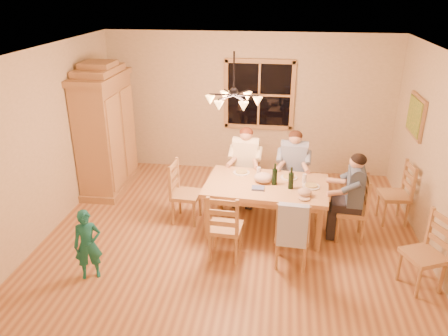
# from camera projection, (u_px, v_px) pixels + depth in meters

# --- Properties ---
(floor) EXTENTS (5.50, 5.50, 0.00)m
(floor) POSITION_uv_depth(u_px,v_px,m) (233.00, 233.00, 6.65)
(floor) COLOR #985E37
(floor) RESTS_ON ground
(ceiling) EXTENTS (5.50, 5.00, 0.02)m
(ceiling) POSITION_uv_depth(u_px,v_px,m) (234.00, 51.00, 5.59)
(ceiling) COLOR white
(ceiling) RESTS_ON wall_back
(wall_back) EXTENTS (5.50, 0.02, 2.70)m
(wall_back) POSITION_uv_depth(u_px,v_px,m) (248.00, 104.00, 8.40)
(wall_back) COLOR #C3B38A
(wall_back) RESTS_ON floor
(wall_left) EXTENTS (0.02, 5.00, 2.70)m
(wall_left) POSITION_uv_depth(u_px,v_px,m) (49.00, 141.00, 6.46)
(wall_left) COLOR #C3B38A
(wall_left) RESTS_ON floor
(wall_right) EXTENTS (0.02, 5.00, 2.70)m
(wall_right) POSITION_uv_depth(u_px,v_px,m) (439.00, 160.00, 5.77)
(wall_right) COLOR #C3B38A
(wall_right) RESTS_ON floor
(window) EXTENTS (1.30, 0.06, 1.30)m
(window) POSITION_uv_depth(u_px,v_px,m) (259.00, 95.00, 8.26)
(window) COLOR black
(window) RESTS_ON wall_back
(painting) EXTENTS (0.06, 0.78, 0.64)m
(painting) POSITION_uv_depth(u_px,v_px,m) (416.00, 116.00, 6.77)
(painting) COLOR #9C7244
(painting) RESTS_ON wall_right
(chandelier) EXTENTS (0.77, 0.68, 0.71)m
(chandelier) POSITION_uv_depth(u_px,v_px,m) (234.00, 99.00, 5.83)
(chandelier) COLOR black
(chandelier) RESTS_ON ceiling
(armoire) EXTENTS (0.66, 1.40, 2.30)m
(armoire) POSITION_uv_depth(u_px,v_px,m) (106.00, 133.00, 7.72)
(armoire) COLOR #9C7244
(armoire) RESTS_ON floor
(dining_table) EXTENTS (1.87, 1.22, 0.76)m
(dining_table) POSITION_uv_depth(u_px,v_px,m) (266.00, 190.00, 6.51)
(dining_table) COLOR tan
(dining_table) RESTS_ON floor
(chair_far_left) EXTENTS (0.47, 0.45, 0.99)m
(chair_far_left) POSITION_uv_depth(u_px,v_px,m) (245.00, 185.00, 7.50)
(chair_far_left) COLOR tan
(chair_far_left) RESTS_ON floor
(chair_far_right) EXTENTS (0.47, 0.45, 0.99)m
(chair_far_right) POSITION_uv_depth(u_px,v_px,m) (292.00, 189.00, 7.35)
(chair_far_right) COLOR tan
(chair_far_right) RESTS_ON floor
(chair_near_left) EXTENTS (0.47, 0.45, 0.99)m
(chair_near_left) POSITION_uv_depth(u_px,v_px,m) (225.00, 237.00, 5.97)
(chair_near_left) COLOR tan
(chair_near_left) RESTS_ON floor
(chair_near_right) EXTENTS (0.47, 0.45, 0.99)m
(chair_near_right) POSITION_uv_depth(u_px,v_px,m) (292.00, 244.00, 5.80)
(chair_near_right) COLOR tan
(chair_near_right) RESTS_ON floor
(chair_end_left) EXTENTS (0.45, 0.47, 0.99)m
(chair_end_left) POSITION_uv_depth(u_px,v_px,m) (187.00, 203.00, 6.88)
(chair_end_left) COLOR tan
(chair_end_left) RESTS_ON floor
(chair_end_right) EXTENTS (0.45, 0.47, 0.99)m
(chair_end_right) POSITION_uv_depth(u_px,v_px,m) (350.00, 219.00, 6.42)
(chair_end_right) COLOR tan
(chair_end_right) RESTS_ON floor
(adult_woman) EXTENTS (0.41, 0.44, 0.87)m
(adult_woman) POSITION_uv_depth(u_px,v_px,m) (246.00, 156.00, 7.29)
(adult_woman) COLOR #F8EDBF
(adult_woman) RESTS_ON floor
(adult_plaid_man) EXTENTS (0.41, 0.44, 0.87)m
(adult_plaid_man) POSITION_uv_depth(u_px,v_px,m) (294.00, 160.00, 7.14)
(adult_plaid_man) COLOR #315488
(adult_plaid_man) RESTS_ON floor
(adult_slate_man) EXTENTS (0.44, 0.41, 0.87)m
(adult_slate_man) POSITION_uv_depth(u_px,v_px,m) (354.00, 186.00, 6.20)
(adult_slate_man) COLOR #475972
(adult_slate_man) RESTS_ON floor
(towel) EXTENTS (0.39, 0.13, 0.58)m
(towel) POSITION_uv_depth(u_px,v_px,m) (293.00, 226.00, 5.47)
(towel) COLOR #ACC1E8
(towel) RESTS_ON chair_near_right
(wine_bottle_a) EXTENTS (0.08, 0.08, 0.33)m
(wine_bottle_a) POSITION_uv_depth(u_px,v_px,m) (275.00, 174.00, 6.38)
(wine_bottle_a) COLOR black
(wine_bottle_a) RESTS_ON dining_table
(wine_bottle_b) EXTENTS (0.08, 0.08, 0.33)m
(wine_bottle_b) POSITION_uv_depth(u_px,v_px,m) (291.00, 178.00, 6.26)
(wine_bottle_b) COLOR black
(wine_bottle_b) RESTS_ON dining_table
(plate_woman) EXTENTS (0.26, 0.26, 0.02)m
(plate_woman) POSITION_uv_depth(u_px,v_px,m) (241.00, 173.00, 6.83)
(plate_woman) COLOR white
(plate_woman) RESTS_ON dining_table
(plate_plaid) EXTENTS (0.26, 0.26, 0.02)m
(plate_plaid) POSITION_uv_depth(u_px,v_px,m) (289.00, 178.00, 6.65)
(plate_plaid) COLOR white
(plate_plaid) RESTS_ON dining_table
(plate_slate) EXTENTS (0.26, 0.26, 0.02)m
(plate_slate) POSITION_uv_depth(u_px,v_px,m) (311.00, 186.00, 6.36)
(plate_slate) COLOR white
(plate_slate) RESTS_ON dining_table
(wine_glass_a) EXTENTS (0.06, 0.06, 0.14)m
(wine_glass_a) POSITION_uv_depth(u_px,v_px,m) (259.00, 171.00, 6.72)
(wine_glass_a) COLOR silver
(wine_glass_a) RESTS_ON dining_table
(wine_glass_b) EXTENTS (0.06, 0.06, 0.14)m
(wine_glass_b) POSITION_uv_depth(u_px,v_px,m) (304.00, 179.00, 6.47)
(wine_glass_b) COLOR silver
(wine_glass_b) RESTS_ON dining_table
(cap) EXTENTS (0.20, 0.20, 0.11)m
(cap) POSITION_uv_depth(u_px,v_px,m) (305.00, 192.00, 6.08)
(cap) COLOR tan
(cap) RESTS_ON dining_table
(napkin) EXTENTS (0.19, 0.15, 0.03)m
(napkin) POSITION_uv_depth(u_px,v_px,m) (258.00, 188.00, 6.30)
(napkin) COLOR #526298
(napkin) RESTS_ON dining_table
(cloth_bundle) EXTENTS (0.28, 0.22, 0.15)m
(cloth_bundle) POSITION_uv_depth(u_px,v_px,m) (263.00, 178.00, 6.48)
(cloth_bundle) COLOR #CCAE94
(cloth_bundle) RESTS_ON dining_table
(child) EXTENTS (0.41, 0.34, 0.95)m
(child) POSITION_uv_depth(u_px,v_px,m) (88.00, 245.00, 5.48)
(child) COLOR #176763
(child) RESTS_ON floor
(chair_spare_front) EXTENTS (0.56, 0.57, 0.99)m
(chair_spare_front) POSITION_uv_depth(u_px,v_px,m) (421.00, 266.00, 5.36)
(chair_spare_front) COLOR tan
(chair_spare_front) RESTS_ON floor
(chair_spare_back) EXTENTS (0.47, 0.48, 0.99)m
(chair_spare_back) POSITION_uv_depth(u_px,v_px,m) (392.00, 204.00, 6.86)
(chair_spare_back) COLOR tan
(chair_spare_back) RESTS_ON floor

